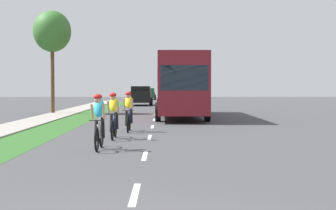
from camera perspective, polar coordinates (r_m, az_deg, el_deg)
The scene contains 12 objects.
ground_plane at distance 25.42m, azimuth -1.62°, elevation -1.92°, with size 120.00×120.00×0.00m, color #424244.
grass_verge at distance 25.84m, azimuth -10.95°, elevation -1.88°, with size 1.87×70.00×0.01m, color #2D6026.
sidewalk_concrete at distance 26.23m, azimuth -14.92°, elevation -1.85°, with size 1.82×70.00×0.10m, color #9E998E.
lane_markings_center at distance 29.41m, azimuth -1.48°, elevation -1.36°, with size 0.12×53.13×0.01m.
cyclist_lead at distance 14.42m, azimuth -7.76°, elevation -1.79°, with size 0.42×1.72×1.58m.
cyclist_trailing at distance 17.31m, azimuth -6.11°, elevation -1.13°, with size 0.42×1.72×1.58m.
cyclist_distant at distance 19.98m, azimuth -4.44°, elevation -0.69°, with size 0.42×1.72×1.58m.
bus_maroon at distance 29.47m, azimuth 1.37°, elevation 2.49°, with size 2.78×11.60×3.48m.
suv_black at distance 47.43m, azimuth -3.06°, elevation 1.10°, with size 2.15×4.70×1.79m.
pickup_red at distance 59.05m, azimuth 0.51°, elevation 1.19°, with size 2.22×5.10×1.64m.
sedan_dark_green at distance 68.67m, azimuth -2.20°, elevation 1.27°, with size 1.98×4.30×1.52m.
street_tree_near at distance 34.30m, azimuth -12.87°, elevation 7.99°, with size 2.45×2.45×6.72m.
Camera 1 is at (0.47, -5.35, 1.79)m, focal length 54.32 mm.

